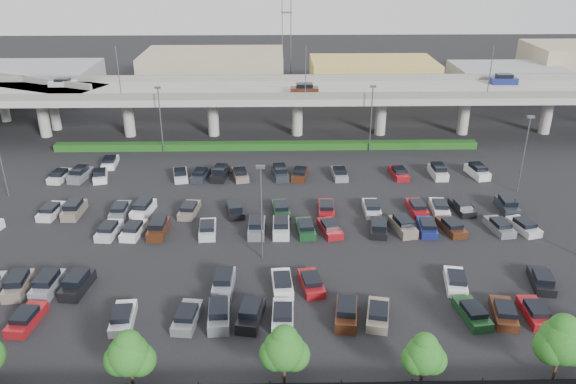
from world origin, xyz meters
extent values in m
plane|color=black|center=(0.00, 0.00, 0.00)|extent=(280.00, 280.00, 0.00)
cube|color=gray|center=(0.00, 32.00, 7.25)|extent=(150.00, 13.00, 1.10)
cube|color=#60615C|center=(0.00, 25.75, 8.30)|extent=(150.00, 0.50, 1.00)
cube|color=#60615C|center=(0.00, 38.25, 8.30)|extent=(150.00, 0.50, 1.00)
cylinder|color=gray|center=(-37.00, 32.00, 3.35)|extent=(1.80, 1.80, 6.70)
cube|color=#60615C|center=(-37.00, 32.00, 6.50)|extent=(2.60, 9.75, 0.50)
cylinder|color=gray|center=(-23.00, 32.00, 3.35)|extent=(1.80, 1.80, 6.70)
cube|color=#60615C|center=(-23.00, 32.00, 6.50)|extent=(2.60, 9.75, 0.50)
cylinder|color=gray|center=(-9.00, 32.00, 3.35)|extent=(1.80, 1.80, 6.70)
cube|color=#60615C|center=(-9.00, 32.00, 6.50)|extent=(2.60, 9.75, 0.50)
cylinder|color=gray|center=(5.00, 32.00, 3.35)|extent=(1.80, 1.80, 6.70)
cube|color=#60615C|center=(5.00, 32.00, 6.50)|extent=(2.60, 9.75, 0.50)
cylinder|color=gray|center=(19.00, 32.00, 3.35)|extent=(1.80, 1.80, 6.70)
cube|color=#60615C|center=(19.00, 32.00, 6.50)|extent=(2.60, 9.75, 0.50)
cylinder|color=gray|center=(33.00, 32.00, 3.35)|extent=(1.80, 1.80, 6.70)
cube|color=#60615C|center=(33.00, 32.00, 6.50)|extent=(2.60, 9.75, 0.50)
cylinder|color=gray|center=(47.00, 32.00, 3.35)|extent=(1.80, 1.80, 6.70)
cube|color=#60615C|center=(47.00, 32.00, 6.50)|extent=(2.60, 9.75, 0.50)
cube|color=silver|center=(-34.00, 35.00, 8.21)|extent=(4.40, 1.82, 0.82)
cube|color=black|center=(-34.00, 35.00, 8.84)|extent=(2.30, 1.60, 0.50)
cube|color=#442112|center=(6.00, 29.00, 8.32)|extent=(4.40, 1.82, 1.05)
cube|color=black|center=(6.00, 29.00, 9.14)|extent=(2.60, 1.60, 0.65)
cube|color=navy|center=(40.00, 35.00, 8.32)|extent=(4.40, 1.82, 1.05)
cube|color=black|center=(40.00, 35.00, 9.14)|extent=(2.60, 1.60, 0.65)
cylinder|color=#505055|center=(-22.00, 25.90, 11.80)|extent=(0.14, 0.14, 8.00)
cylinder|color=#505055|center=(6.00, 25.90, 11.80)|extent=(0.14, 0.14, 8.00)
cylinder|color=#505055|center=(34.00, 25.90, 11.80)|extent=(0.14, 0.14, 8.00)
cylinder|color=gray|center=(-47.47, 40.89, 3.35)|extent=(1.60, 1.60, 6.70)
cylinder|color=gray|center=(-36.59, 35.82, 3.35)|extent=(1.60, 1.60, 6.70)
cube|color=#1A4213|center=(0.00, 25.00, 0.55)|extent=(66.00, 1.60, 1.10)
cylinder|color=#332316|center=(-9.00, -26.67, 0.98)|extent=(0.26, 0.26, 1.96)
sphere|color=#164E15|center=(-9.00, -26.67, 3.37)|extent=(3.04, 3.04, 3.04)
sphere|color=#164E15|center=(-8.29, -26.57, 2.82)|extent=(2.39, 2.39, 2.39)
sphere|color=#164E15|center=(-9.60, -26.75, 3.04)|extent=(2.39, 2.39, 2.39)
sphere|color=#164E15|center=(-8.96, -26.55, 4.24)|extent=(2.06, 2.06, 2.06)
cylinder|color=#332316|center=(2.00, -26.39, 0.99)|extent=(0.26, 0.26, 1.97)
sphere|color=#164E15|center=(2.00, -26.39, 3.39)|extent=(3.07, 3.07, 3.07)
sphere|color=#164E15|center=(2.71, -26.29, 2.85)|extent=(2.41, 2.41, 2.41)
sphere|color=#164E15|center=(1.40, -26.47, 3.07)|extent=(2.41, 2.41, 2.41)
sphere|color=#164E15|center=(2.04, -26.27, 4.27)|extent=(2.08, 2.08, 2.08)
cylinder|color=#332316|center=(12.00, -26.82, 0.90)|extent=(0.26, 0.26, 1.80)
sphere|color=#164E15|center=(12.00, -26.82, 3.09)|extent=(2.79, 2.79, 2.79)
sphere|color=#164E15|center=(12.65, -26.72, 2.59)|extent=(2.19, 2.19, 2.19)
sphere|color=#164E15|center=(11.45, -26.90, 2.79)|extent=(2.19, 2.19, 2.19)
sphere|color=#164E15|center=(12.04, -26.70, 3.89)|extent=(1.89, 1.89, 1.89)
cylinder|color=#332316|center=(22.00, -26.38, 1.10)|extent=(0.26, 0.26, 2.21)
sphere|color=#164E15|center=(22.00, -26.38, 3.80)|extent=(3.43, 3.43, 3.43)
sphere|color=#164E15|center=(22.80, -26.28, 3.19)|extent=(2.70, 2.70, 2.70)
sphere|color=#164E15|center=(21.33, -26.46, 3.43)|extent=(2.70, 2.70, 2.70)
sphere|color=#164E15|center=(22.04, -26.26, 4.78)|extent=(2.33, 2.33, 2.33)
cube|color=maroon|center=(-20.00, -18.50, 0.41)|extent=(2.30, 4.58, 0.82)
cube|color=black|center=(-20.00, -18.70, 1.04)|extent=(1.85, 2.47, 0.50)
cube|color=silver|center=(-11.75, -18.50, 0.41)|extent=(2.17, 4.53, 0.82)
cube|color=black|center=(-11.75, -18.70, 1.04)|extent=(1.78, 2.42, 0.50)
cube|color=slate|center=(-6.25, -18.50, 0.41)|extent=(2.30, 4.58, 0.82)
cube|color=black|center=(-6.25, -18.70, 1.04)|extent=(1.85, 2.46, 0.50)
cube|color=slate|center=(-3.50, -18.50, 0.53)|extent=(2.09, 4.51, 1.05)
cube|color=black|center=(-3.50, -18.50, 1.34)|extent=(1.76, 2.70, 0.65)
cube|color=black|center=(-0.75, -18.50, 0.53)|extent=(2.55, 4.65, 1.05)
cube|color=black|center=(-0.75, -18.50, 1.34)|extent=(2.03, 2.84, 0.65)
cube|color=silver|center=(2.00, -18.50, 0.41)|extent=(1.96, 4.46, 0.82)
cube|color=black|center=(2.00, -18.70, 1.04)|extent=(1.67, 2.35, 0.50)
cube|color=#442112|center=(7.50, -18.50, 0.53)|extent=(2.44, 4.62, 1.05)
cube|color=black|center=(7.50, -18.50, 1.34)|extent=(1.96, 2.80, 0.65)
cube|color=slate|center=(10.25, -18.50, 0.41)|extent=(2.68, 4.68, 0.82)
cube|color=black|center=(10.25, -18.70, 1.04)|extent=(2.04, 2.58, 0.50)
cube|color=#163F1D|center=(18.50, -18.50, 0.41)|extent=(2.42, 4.61, 0.82)
cube|color=black|center=(18.50, -18.70, 1.04)|extent=(1.91, 2.50, 0.50)
cube|color=#442112|center=(21.25, -18.50, 0.41)|extent=(2.58, 4.65, 0.82)
cube|color=black|center=(21.25, -18.70, 1.04)|extent=(1.99, 2.55, 0.50)
cube|color=maroon|center=(24.00, -18.50, 0.41)|extent=(1.94, 4.45, 0.82)
cube|color=black|center=(24.00, -18.70, 1.04)|extent=(1.66, 2.34, 0.50)
cube|color=slate|center=(-22.75, -13.50, 0.53)|extent=(2.18, 4.53, 1.05)
cube|color=black|center=(-22.75, -13.50, 1.34)|extent=(1.81, 2.72, 0.65)
cube|color=gray|center=(-20.00, -13.50, 0.53)|extent=(2.10, 4.51, 1.05)
cube|color=black|center=(-20.00, -13.50, 1.34)|extent=(1.76, 2.70, 0.65)
cube|color=black|center=(-17.25, -13.50, 0.53)|extent=(2.37, 4.60, 1.05)
cube|color=black|center=(-17.25, -13.50, 1.34)|extent=(1.92, 2.78, 0.65)
cube|color=gray|center=(-3.50, -13.50, 0.53)|extent=(1.99, 4.47, 1.05)
cube|color=black|center=(-3.50, -13.50, 1.34)|extent=(1.70, 2.66, 0.65)
cube|color=white|center=(2.00, -13.50, 0.41)|extent=(2.13, 4.52, 0.82)
cube|color=black|center=(2.00, -13.70, 1.04)|extent=(1.76, 2.41, 0.50)
cube|color=maroon|center=(4.75, -13.50, 0.41)|extent=(2.54, 4.65, 0.82)
cube|color=black|center=(4.75, -13.70, 1.04)|extent=(1.97, 2.54, 0.50)
cube|color=white|center=(18.50, -13.50, 0.41)|extent=(2.54, 4.64, 0.82)
cube|color=black|center=(18.50, -13.70, 1.04)|extent=(1.97, 2.54, 0.50)
cube|color=black|center=(26.75, -13.50, 0.41)|extent=(2.63, 4.67, 0.82)
cube|color=black|center=(26.75, -13.70, 1.04)|extent=(2.01, 2.56, 0.50)
cube|color=silver|center=(-17.25, -2.50, 0.41)|extent=(2.24, 4.56, 0.82)
cube|color=black|center=(-17.25, -2.70, 1.04)|extent=(1.82, 2.44, 0.50)
cube|color=white|center=(-14.50, -2.50, 0.41)|extent=(2.34, 4.59, 0.82)
cube|color=black|center=(-14.50, -2.70, 1.04)|extent=(1.87, 2.48, 0.50)
cube|color=#442112|center=(-11.75, -2.50, 0.53)|extent=(1.94, 4.45, 1.05)
cube|color=black|center=(-11.75, -2.50, 1.34)|extent=(1.67, 2.64, 0.65)
cube|color=silver|center=(-6.25, -2.50, 0.41)|extent=(2.14, 4.52, 0.82)
cube|color=black|center=(-6.25, -2.70, 1.04)|extent=(1.77, 2.41, 0.50)
cube|color=slate|center=(-0.75, -2.50, 0.53)|extent=(1.87, 4.42, 1.05)
cube|color=black|center=(-0.75, -2.50, 1.34)|extent=(1.63, 2.62, 0.65)
cube|color=silver|center=(2.00, -2.50, 0.53)|extent=(1.86, 4.41, 1.05)
cube|color=black|center=(2.00, -2.50, 1.34)|extent=(1.62, 2.61, 0.65)
cube|color=#163F1D|center=(4.75, -2.50, 0.41)|extent=(2.19, 4.54, 0.82)
cube|color=black|center=(4.75, -2.70, 1.04)|extent=(1.79, 2.43, 0.50)
cube|color=maroon|center=(7.50, -2.50, 0.41)|extent=(2.75, 4.69, 0.82)
cube|color=black|center=(7.50, -2.69, 1.04)|extent=(2.07, 2.60, 0.50)
cube|color=black|center=(13.00, -2.50, 0.41)|extent=(2.48, 4.63, 0.82)
cube|color=black|center=(13.00, -2.70, 1.04)|extent=(1.94, 2.52, 0.50)
cube|color=slate|center=(15.75, -2.50, 0.53)|extent=(2.69, 4.68, 1.05)
cube|color=black|center=(15.75, -2.50, 1.34)|extent=(2.11, 2.88, 0.65)
cube|color=navy|center=(18.50, -2.50, 0.41)|extent=(2.18, 4.54, 0.82)
cube|color=black|center=(18.50, -2.70, 1.04)|extent=(1.79, 2.42, 0.50)
cube|color=#442112|center=(21.25, -2.50, 0.41)|extent=(2.70, 4.68, 0.82)
cube|color=black|center=(21.25, -2.70, 1.04)|extent=(2.05, 2.58, 0.50)
cube|color=slate|center=(26.75, -2.50, 0.41)|extent=(2.43, 4.61, 0.82)
cube|color=black|center=(26.75, -2.70, 1.04)|extent=(1.91, 2.50, 0.50)
cube|color=silver|center=(29.50, -2.50, 0.41)|extent=(2.85, 4.71, 0.82)
cube|color=black|center=(29.50, -2.69, 1.04)|extent=(2.12, 2.62, 0.50)
cube|color=silver|center=(-25.50, 2.50, 0.41)|extent=(2.23, 4.55, 0.82)
cube|color=black|center=(-25.50, 2.30, 1.04)|extent=(1.81, 2.44, 0.50)
cube|color=slate|center=(-22.75, 2.50, 0.53)|extent=(1.94, 4.45, 1.05)
cube|color=black|center=(-22.75, 2.50, 1.34)|extent=(1.67, 2.64, 0.65)
cube|color=slate|center=(-17.25, 2.50, 0.41)|extent=(1.84, 4.41, 0.82)
cube|color=black|center=(-17.25, 2.30, 1.04)|extent=(1.61, 2.31, 0.50)
cube|color=white|center=(-14.50, 2.50, 0.53)|extent=(2.46, 4.62, 1.05)
cube|color=black|center=(-14.50, 2.50, 1.34)|extent=(1.97, 2.81, 0.65)
cube|color=slate|center=(-9.00, 2.50, 0.41)|extent=(2.32, 4.58, 0.82)
cube|color=black|center=(-9.00, 2.30, 1.04)|extent=(1.86, 2.47, 0.50)
cube|color=black|center=(-3.50, 2.50, 0.41)|extent=(2.56, 4.65, 0.82)
cube|color=black|center=(-3.50, 2.30, 1.04)|extent=(1.98, 2.54, 0.50)
cube|color=#163F1D|center=(2.00, 2.50, 0.41)|extent=(2.30, 4.58, 0.82)
cube|color=black|center=(2.00, 2.30, 1.04)|extent=(1.85, 2.47, 0.50)
cube|color=maroon|center=(7.50, 2.50, 0.41)|extent=(2.04, 4.49, 0.82)
cube|color=black|center=(7.50, 2.30, 1.04)|extent=(1.72, 2.38, 0.50)
cube|color=silver|center=(13.00, 2.50, 0.41)|extent=(1.87, 4.42, 0.82)
cube|color=black|center=(13.00, 2.30, 1.04)|extent=(1.63, 2.32, 0.50)
cube|color=maroon|center=(18.50, 2.50, 0.41)|extent=(2.04, 4.49, 0.82)
cube|color=black|center=(18.50, 2.30, 1.04)|extent=(1.72, 2.38, 0.50)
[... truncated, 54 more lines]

